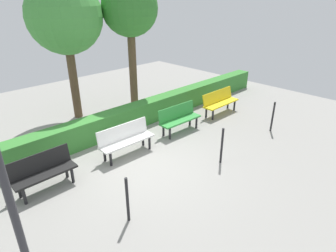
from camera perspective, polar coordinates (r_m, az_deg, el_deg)
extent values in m
plane|color=gray|center=(7.69, -5.45, -7.28)|extent=(17.99, 17.99, 0.00)
cube|color=yellow|center=(10.73, 10.61, 4.49)|extent=(1.64, 0.43, 0.05)
cube|color=yellow|center=(10.76, 9.89, 5.93)|extent=(1.64, 0.15, 0.42)
cylinder|color=black|center=(11.26, 13.16, 4.03)|extent=(0.07, 0.07, 0.39)
cylinder|color=black|center=(11.41, 11.91, 4.43)|extent=(0.07, 0.07, 0.39)
cylinder|color=black|center=(10.22, 8.97, 2.24)|extent=(0.07, 0.07, 0.39)
cylinder|color=black|center=(10.39, 7.66, 2.70)|extent=(0.07, 0.07, 0.39)
cube|color=#2D8C38|center=(9.12, 2.52, 1.18)|extent=(1.51, 0.48, 0.05)
cube|color=#2D8C38|center=(9.15, 1.72, 2.88)|extent=(1.50, 0.17, 0.42)
cylinder|color=black|center=(9.51, 5.71, 0.66)|extent=(0.07, 0.07, 0.39)
cylinder|color=black|center=(9.70, 4.41, 1.20)|extent=(0.07, 0.07, 0.39)
cylinder|color=black|center=(8.74, 0.37, -1.49)|extent=(0.07, 0.07, 0.39)
cylinder|color=black|center=(8.94, -0.92, -0.86)|extent=(0.07, 0.07, 0.39)
cube|color=white|center=(7.88, -8.13, -3.10)|extent=(1.61, 0.47, 0.05)
cube|color=white|center=(7.92, -9.02, -1.11)|extent=(1.60, 0.15, 0.42)
cylinder|color=black|center=(8.21, -3.73, -3.40)|extent=(0.07, 0.07, 0.39)
cylinder|color=black|center=(8.42, -5.03, -2.68)|extent=(0.07, 0.07, 0.39)
cylinder|color=black|center=(7.58, -11.40, -6.49)|extent=(0.07, 0.07, 0.39)
cylinder|color=black|center=(7.81, -12.58, -5.61)|extent=(0.07, 0.07, 0.39)
cube|color=black|center=(7.02, -23.40, -8.87)|extent=(1.40, 0.43, 0.05)
cube|color=black|center=(7.06, -24.32, -6.61)|extent=(1.40, 0.11, 0.42)
cylinder|color=black|center=(7.18, -18.60, -9.34)|extent=(0.07, 0.07, 0.39)
cylinder|color=black|center=(7.42, -19.68, -8.34)|extent=(0.07, 0.07, 0.39)
cylinder|color=black|center=(6.90, -26.82, -12.47)|extent=(0.07, 0.07, 0.39)
cylinder|color=black|center=(7.15, -27.65, -11.30)|extent=(0.07, 0.07, 0.39)
cube|color=#387F33|center=(9.41, -8.41, 1.47)|extent=(13.99, 0.52, 0.76)
cylinder|color=brown|center=(10.80, -7.04, 11.12)|extent=(0.28, 0.28, 3.08)
sphere|color=#337A2D|center=(10.50, -7.68, 22.41)|extent=(1.93, 1.93, 1.93)
cylinder|color=brown|center=(10.53, -18.37, 8.69)|extent=(0.29, 0.29, 2.73)
sphere|color=#479942|center=(10.20, -20.02, 19.96)|extent=(2.40, 2.40, 2.40)
cylinder|color=black|center=(9.75, 20.23, 1.74)|extent=(0.06, 0.06, 1.00)
cylinder|color=black|center=(7.54, 10.73, -3.92)|extent=(0.06, 0.06, 1.00)
cylinder|color=black|center=(5.69, -8.13, -14.41)|extent=(0.06, 0.06, 1.00)
cylinder|color=#2D2D33|center=(4.76, -29.14, -12.79)|extent=(0.12, 0.12, 2.83)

